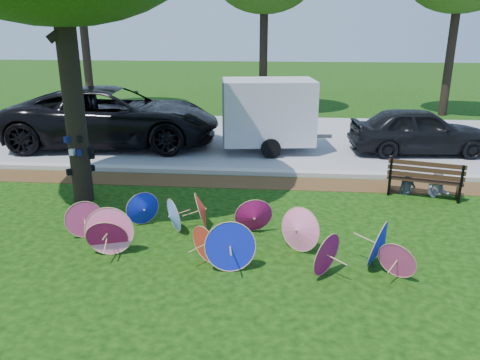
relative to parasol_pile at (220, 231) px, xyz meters
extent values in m
plane|color=black|center=(-0.27, -0.72, -0.38)|extent=(90.00, 90.00, 0.00)
cube|color=#472D16|center=(-0.27, 3.78, -0.38)|extent=(90.00, 1.00, 0.01)
cube|color=#B7B5AD|center=(-0.27, 4.48, -0.32)|extent=(90.00, 0.30, 0.12)
cube|color=gray|center=(-0.27, 8.63, -0.38)|extent=(90.00, 8.00, 0.01)
cylinder|color=black|center=(-3.42, 2.21, 2.04)|extent=(0.44, 0.44, 4.83)
cone|color=#B5135E|center=(-1.92, -0.33, -0.01)|extent=(0.78, 0.47, 0.72)
cone|color=red|center=(-0.17, -0.42, -0.05)|extent=(0.60, 0.57, 0.68)
cone|color=#B5135E|center=(1.74, -0.68, -0.01)|extent=(0.60, 0.71, 0.74)
cone|color=#1121CF|center=(-1.66, 0.96, -0.04)|extent=(0.63, 0.52, 0.69)
cone|color=pink|center=(1.36, 0.11, 0.02)|extent=(0.79, 0.67, 0.81)
cone|color=pink|center=(-1.90, -0.24, 0.05)|extent=(0.88, 0.32, 0.87)
cone|color=#DB3D7E|center=(-2.62, 0.37, -0.02)|extent=(0.71, 0.44, 0.72)
cone|color=#618BE7|center=(-1.04, 0.71, -0.05)|extent=(0.53, 0.66, 0.67)
cone|color=#1121CF|center=(0.24, -0.61, 0.04)|extent=(0.87, 0.38, 0.85)
cone|color=#1121CF|center=(2.69, -0.34, 0.03)|extent=(0.63, 0.88, 0.83)
cone|color=#B5135E|center=(0.54, 0.75, -0.01)|extent=(0.78, 0.45, 0.74)
cone|color=red|center=(-0.47, 0.98, -0.01)|extent=(0.45, 0.78, 0.74)
cone|color=#DB3D7E|center=(2.89, -0.67, -0.06)|extent=(0.66, 0.56, 0.64)
imported|color=black|center=(-4.46, 7.25, 0.57)|extent=(7.06, 3.69, 1.90)
imported|color=black|center=(5.22, 7.08, 0.33)|extent=(4.28, 2.00, 1.42)
cube|color=silver|center=(0.59, 6.95, 0.88)|extent=(2.96, 2.10, 2.52)
imported|color=#333A46|center=(4.00, 3.27, 0.14)|extent=(0.40, 0.28, 1.03)
imported|color=silver|center=(4.70, 3.27, 0.20)|extent=(0.65, 0.56, 1.15)
cylinder|color=black|center=(-7.84, 13.60, 2.12)|extent=(0.36, 0.36, 5.00)
cylinder|color=black|center=(0.12, 13.89, 2.12)|extent=(0.36, 0.36, 5.00)
cylinder|color=black|center=(8.05, 13.78, 2.12)|extent=(0.36, 0.36, 5.00)
camera|label=1|loc=(1.02, -7.41, 3.43)|focal=35.00mm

